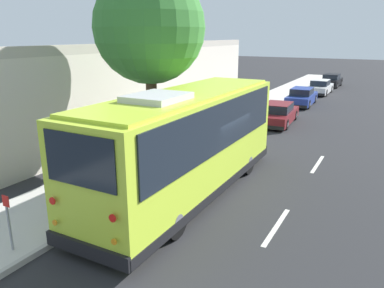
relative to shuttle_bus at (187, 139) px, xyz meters
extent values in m
plane|color=#28282B|center=(1.08, -0.29, -1.93)|extent=(160.00, 160.00, 0.00)
cube|color=beige|center=(1.08, 3.04, -1.86)|extent=(80.00, 3.09, 0.15)
cube|color=#AAA69D|center=(1.08, 1.43, -1.86)|extent=(80.00, 0.14, 0.15)
cube|color=#BCDB38|center=(0.00, 0.00, -0.13)|extent=(9.38, 2.45, 3.08)
cube|color=black|center=(0.00, 0.00, -1.53)|extent=(9.43, 2.50, 0.28)
cube|color=black|center=(0.00, 0.00, 0.55)|extent=(8.62, 2.54, 1.48)
cube|color=black|center=(4.72, 0.00, 0.55)|extent=(0.03, 2.15, 1.56)
cube|color=black|center=(-4.71, 0.00, 0.66)|extent=(0.03, 1.97, 1.19)
cube|color=black|center=(4.72, 0.00, 1.27)|extent=(0.04, 1.77, 0.22)
cube|color=#BCDB38|center=(0.00, 0.00, 1.45)|extent=(8.81, 2.22, 0.10)
cube|color=silver|center=(-1.67, 0.00, 1.57)|extent=(1.72, 1.39, 0.20)
cube|color=black|center=(4.74, 0.00, -1.49)|extent=(0.10, 2.47, 0.36)
cube|color=black|center=(-4.74, 0.00, -1.49)|extent=(0.10, 2.47, 0.36)
cylinder|color=red|center=(-4.78, 0.88, -0.44)|extent=(0.03, 0.18, 0.18)
cylinder|color=orange|center=(-4.78, 0.88, -0.99)|extent=(0.03, 0.14, 0.14)
cylinder|color=red|center=(-4.78, -0.88, -0.44)|extent=(0.03, 0.18, 0.18)
cylinder|color=orange|center=(-4.78, -0.88, -0.99)|extent=(0.03, 0.14, 0.14)
cube|color=white|center=(4.79, 0.82, -1.32)|extent=(0.04, 0.32, 0.18)
cube|color=white|center=(4.79, -0.82, -1.32)|extent=(0.04, 0.32, 0.18)
cube|color=black|center=(4.41, 1.38, 0.85)|extent=(0.06, 0.10, 0.24)
cylinder|color=black|center=(2.78, 1.07, -1.46)|extent=(0.95, 0.30, 0.95)
cylinder|color=slate|center=(2.78, 1.07, -1.46)|extent=(0.43, 0.32, 0.43)
cylinder|color=black|center=(2.78, -1.07, -1.46)|extent=(0.95, 0.30, 0.95)
cylinder|color=slate|center=(2.78, -1.07, -1.46)|extent=(0.43, 0.32, 0.43)
cylinder|color=black|center=(-2.63, 1.07, -1.46)|extent=(0.95, 0.30, 0.95)
cylinder|color=slate|center=(-2.63, 1.07, -1.46)|extent=(0.43, 0.32, 0.43)
cylinder|color=black|center=(-2.63, -1.07, -1.46)|extent=(0.95, 0.30, 0.95)
cylinder|color=slate|center=(-2.63, -1.07, -1.46)|extent=(0.43, 0.32, 0.43)
cube|color=maroon|center=(11.77, 0.28, -1.48)|extent=(4.57, 1.99, 0.60)
cube|color=black|center=(11.65, 0.28, -0.94)|extent=(2.20, 1.61, 0.48)
cube|color=maroon|center=(11.65, 0.28, -0.70)|extent=(2.12, 1.57, 0.05)
cube|color=black|center=(14.02, 0.43, -1.68)|extent=(0.19, 1.66, 0.20)
cube|color=black|center=(9.52, 0.14, -1.68)|extent=(0.19, 1.66, 0.20)
cylinder|color=black|center=(13.13, 1.15, -1.63)|extent=(0.61, 0.24, 0.60)
cylinder|color=slate|center=(13.13, 1.15, -1.63)|extent=(0.28, 0.24, 0.27)
cylinder|color=black|center=(13.23, -0.41, -1.63)|extent=(0.61, 0.24, 0.60)
cylinder|color=slate|center=(13.23, -0.41, -1.63)|extent=(0.28, 0.24, 0.27)
cylinder|color=black|center=(10.31, 0.98, -1.63)|extent=(0.61, 0.24, 0.60)
cylinder|color=slate|center=(10.31, 0.98, -1.63)|extent=(0.28, 0.24, 0.27)
cylinder|color=black|center=(10.41, -0.59, -1.63)|extent=(0.61, 0.24, 0.60)
cylinder|color=slate|center=(10.41, -0.59, -1.63)|extent=(0.28, 0.24, 0.27)
cube|color=navy|center=(18.72, 0.44, -1.45)|extent=(4.48, 1.83, 0.64)
cube|color=black|center=(18.60, 0.43, -0.89)|extent=(2.15, 1.52, 0.48)
cube|color=navy|center=(18.60, 0.43, -0.65)|extent=(2.06, 1.48, 0.05)
cube|color=black|center=(20.95, 0.52, -1.67)|extent=(0.14, 1.62, 0.20)
cube|color=black|center=(16.48, 0.36, -1.67)|extent=(0.14, 1.62, 0.20)
cylinder|color=black|center=(20.08, 1.25, -1.61)|extent=(0.67, 0.22, 0.66)
cylinder|color=slate|center=(20.08, 1.25, -1.61)|extent=(0.30, 0.23, 0.30)
cylinder|color=black|center=(20.14, -0.27, -1.61)|extent=(0.67, 0.22, 0.66)
cylinder|color=slate|center=(20.14, -0.27, -1.61)|extent=(0.30, 0.23, 0.30)
cylinder|color=black|center=(17.29, 1.15, -1.61)|extent=(0.67, 0.22, 0.66)
cylinder|color=slate|center=(17.29, 1.15, -1.61)|extent=(0.30, 0.23, 0.30)
cylinder|color=black|center=(17.35, -0.37, -1.61)|extent=(0.67, 0.22, 0.66)
cylinder|color=slate|center=(17.35, -0.37, -1.61)|extent=(0.30, 0.23, 0.30)
cube|color=silver|center=(25.22, 0.25, -1.47)|extent=(4.31, 1.66, 0.62)
cube|color=black|center=(25.11, 0.25, -0.92)|extent=(2.04, 1.42, 0.48)
cube|color=silver|center=(25.11, 0.25, -0.68)|extent=(1.96, 1.39, 0.05)
cube|color=black|center=(27.40, 0.23, -1.68)|extent=(0.09, 1.58, 0.20)
cube|color=black|center=(23.05, 0.26, -1.68)|extent=(0.09, 1.58, 0.20)
cylinder|color=black|center=(26.59, 0.98, -1.62)|extent=(0.63, 0.20, 0.63)
cylinder|color=slate|center=(26.59, 0.98, -1.62)|extent=(0.28, 0.22, 0.28)
cylinder|color=black|center=(26.58, -0.50, -1.62)|extent=(0.63, 0.20, 0.63)
cylinder|color=slate|center=(26.58, -0.50, -1.62)|extent=(0.28, 0.22, 0.28)
cylinder|color=black|center=(23.87, 0.99, -1.62)|extent=(0.63, 0.20, 0.63)
cylinder|color=slate|center=(23.87, 0.99, -1.62)|extent=(0.28, 0.22, 0.28)
cylinder|color=black|center=(23.86, -0.49, -1.62)|extent=(0.63, 0.20, 0.63)
cylinder|color=slate|center=(23.86, -0.49, -1.62)|extent=(0.28, 0.22, 0.28)
cube|color=black|center=(30.89, 0.16, -1.46)|extent=(4.07, 1.76, 0.63)
cube|color=black|center=(30.79, 0.16, -0.90)|extent=(1.94, 1.48, 0.48)
cube|color=black|center=(30.79, 0.16, -0.66)|extent=(1.86, 1.44, 0.05)
cube|color=black|center=(32.93, 0.11, -1.67)|extent=(0.12, 1.61, 0.20)
cube|color=black|center=(28.86, 0.20, -1.67)|extent=(0.12, 1.61, 0.20)
cylinder|color=black|center=(32.18, 0.88, -1.61)|extent=(0.65, 0.21, 0.64)
cylinder|color=slate|center=(32.18, 0.88, -1.61)|extent=(0.29, 0.23, 0.29)
cylinder|color=black|center=(32.15, -0.63, -1.61)|extent=(0.65, 0.21, 0.64)
cylinder|color=slate|center=(32.15, -0.63, -1.61)|extent=(0.29, 0.23, 0.29)
cylinder|color=black|center=(29.64, 0.94, -1.61)|extent=(0.65, 0.21, 0.64)
cylinder|color=slate|center=(29.64, 0.94, -1.61)|extent=(0.29, 0.23, 0.29)
cylinder|color=black|center=(29.60, -0.57, -1.61)|extent=(0.65, 0.21, 0.64)
cylinder|color=slate|center=(29.60, -0.57, -1.61)|extent=(0.29, 0.23, 0.29)
cylinder|color=brown|center=(1.87, 2.63, 0.12)|extent=(0.43, 0.43, 3.81)
sphere|color=#387A33|center=(1.87, 2.63, 3.49)|extent=(4.17, 4.17, 4.17)
cylinder|color=gray|center=(-5.22, 1.94, -1.21)|extent=(0.06, 0.06, 1.15)
cube|color=red|center=(-5.22, 1.94, -0.50)|extent=(0.02, 0.22, 0.28)
cylinder|color=gray|center=(-3.53, 1.94, -1.14)|extent=(0.06, 0.06, 1.28)
cube|color=beige|center=(7.94, 10.13, 0.26)|extent=(22.57, 8.45, 4.38)
cube|color=#B1A99C|center=(7.94, 6.05, 2.65)|extent=(22.57, 0.30, 0.40)
cube|color=silver|center=(-0.78, -3.30, -1.93)|extent=(2.40, 0.14, 0.01)
cube|color=silver|center=(5.22, -3.30, -1.93)|extent=(2.40, 0.14, 0.01)
camera|label=1|loc=(-10.18, -5.69, 3.23)|focal=35.00mm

